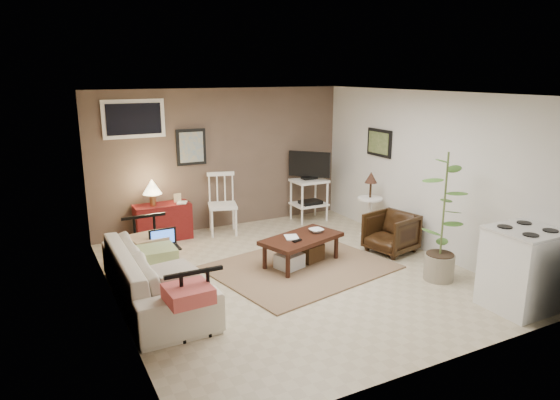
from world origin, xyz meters
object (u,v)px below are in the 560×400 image
armchair (391,231)px  stove (522,269)px  spindle_chair (222,206)px  side_table (370,197)px  sofa (155,265)px  potted_plant (444,213)px  tv_stand (309,184)px  coffee_table (301,248)px  red_console (162,219)px

armchair → stove: bearing=-9.3°
spindle_chair → side_table: size_ratio=0.94×
sofa → side_table: (3.75, 0.81, 0.23)m
potted_plant → stove: (0.23, -1.03, -0.44)m
spindle_chair → tv_stand: bearing=-0.7°
tv_stand → stove: tv_stand is taller
coffee_table → stove: 2.81m
armchair → potted_plant: potted_plant is taller
side_table → armchair: bearing=-103.2°
potted_plant → stove: bearing=-77.6°
spindle_chair → armchair: bearing=-46.5°
red_console → potted_plant: 4.36m
potted_plant → sofa: bearing=162.5°
sofa → armchair: (3.56, 0.03, -0.11)m
coffee_table → potted_plant: bearing=-43.4°
sofa → red_console: 2.29m
red_console → tv_stand: tv_stand is taller
red_console → potted_plant: (2.81, -3.28, 0.56)m
side_table → stove: 2.93m
coffee_table → sofa: sofa is taller
sofa → side_table: side_table is taller
potted_plant → stove: potted_plant is taller
coffee_table → armchair: size_ratio=1.95×
coffee_table → tv_stand: size_ratio=1.01×
stove → tv_stand: bearing=94.9°
tv_stand → sofa: bearing=-148.4°
red_console → tv_stand: (2.68, -0.15, 0.32)m
spindle_chair → tv_stand: (1.68, -0.02, 0.20)m
coffee_table → tv_stand: (1.22, 1.85, 0.43)m
sofa → potted_plant: potted_plant is taller
sofa → armchair: size_ratio=3.43×
sofa → armchair: sofa is taller
spindle_chair → armchair: 2.80m
side_table → stove: (-0.07, -2.93, -0.19)m
tv_stand → armchair: tv_stand is taller
coffee_table → red_console: bearing=126.0°
side_table → spindle_chair: bearing=149.3°
tv_stand → stove: bearing=-85.1°
sofa → spindle_chair: bearing=-38.5°
coffee_table → sofa: bearing=-174.8°
sofa → stove: size_ratio=2.35×
tv_stand → spindle_chair: bearing=179.3°
red_console → side_table: size_ratio=0.95×
stove → coffee_table: bearing=124.4°
armchair → potted_plant: size_ratio=0.38×
sofa → side_table: size_ratio=2.09×
red_console → armchair: (2.92, -2.17, -0.02)m
potted_plant → spindle_chair: bearing=119.9°
armchair → side_table: bearing=154.5°
coffee_table → side_table: (1.65, 0.62, 0.43)m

